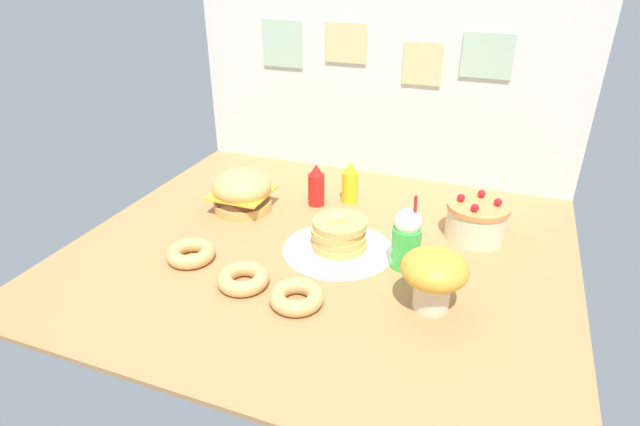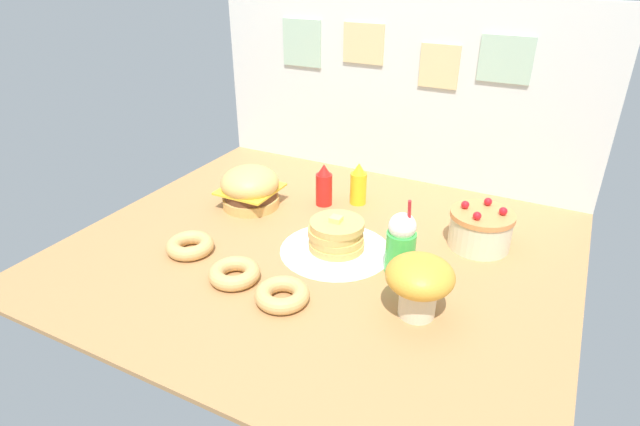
# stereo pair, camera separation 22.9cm
# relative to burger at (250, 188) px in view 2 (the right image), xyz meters

# --- Properties ---
(ground_plane) EXTENTS (2.14, 1.87, 0.02)m
(ground_plane) POSITION_rel_burger_xyz_m (0.50, -0.21, -0.11)
(ground_plane) COLOR #B27F4C
(back_wall) EXTENTS (2.14, 0.04, 0.99)m
(back_wall) POSITION_rel_burger_xyz_m (0.50, 0.72, 0.40)
(back_wall) COLOR silver
(back_wall) RESTS_ON ground_plane
(doily_mat) EXTENTS (0.49, 0.49, 0.00)m
(doily_mat) POSITION_rel_burger_xyz_m (0.58, -0.20, -0.10)
(doily_mat) COLOR white
(doily_mat) RESTS_ON ground_plane
(burger) EXTENTS (0.30, 0.30, 0.21)m
(burger) POSITION_rel_burger_xyz_m (0.00, 0.00, 0.00)
(burger) COLOR #DBA859
(burger) RESTS_ON ground_plane
(pancake_stack) EXTENTS (0.38, 0.38, 0.16)m
(pancake_stack) POSITION_rel_burger_xyz_m (0.58, -0.20, -0.04)
(pancake_stack) COLOR white
(pancake_stack) RESTS_ON doily_mat
(layer_cake) EXTENTS (0.28, 0.28, 0.20)m
(layer_cake) POSITION_rel_burger_xyz_m (1.13, 0.13, -0.02)
(layer_cake) COLOR beige
(layer_cake) RESTS_ON ground_plane
(ketchup_bottle) EXTENTS (0.08, 0.08, 0.22)m
(ketchup_bottle) POSITION_rel_burger_xyz_m (0.33, 0.19, 0.00)
(ketchup_bottle) COLOR red
(ketchup_bottle) RESTS_ON ground_plane
(mustard_bottle) EXTENTS (0.08, 0.08, 0.22)m
(mustard_bottle) POSITION_rel_burger_xyz_m (0.48, 0.28, 0.00)
(mustard_bottle) COLOR yellow
(mustard_bottle) RESTS_ON ground_plane
(cream_soda_cup) EXTENTS (0.12, 0.12, 0.33)m
(cream_soda_cup) POSITION_rel_burger_xyz_m (0.88, -0.22, 0.03)
(cream_soda_cup) COLOR green
(cream_soda_cup) RESTS_ON ground_plane
(donut_pink_glaze) EXTENTS (0.21, 0.21, 0.06)m
(donut_pink_glaze) POSITION_rel_burger_xyz_m (0.02, -0.50, -0.07)
(donut_pink_glaze) COLOR tan
(donut_pink_glaze) RESTS_ON ground_plane
(donut_chocolate) EXTENTS (0.21, 0.21, 0.06)m
(donut_chocolate) POSITION_rel_burger_xyz_m (0.32, -0.59, -0.07)
(donut_chocolate) COLOR tan
(donut_chocolate) RESTS_ON ground_plane
(donut_vanilla) EXTENTS (0.21, 0.21, 0.06)m
(donut_vanilla) POSITION_rel_burger_xyz_m (0.56, -0.62, -0.07)
(donut_vanilla) COLOR tan
(donut_vanilla) RESTS_ON ground_plane
(mushroom_stool) EXTENTS (0.24, 0.24, 0.23)m
(mushroom_stool) POSITION_rel_burger_xyz_m (1.03, -0.46, 0.04)
(mushroom_stool) COLOR beige
(mushroom_stool) RESTS_ON ground_plane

